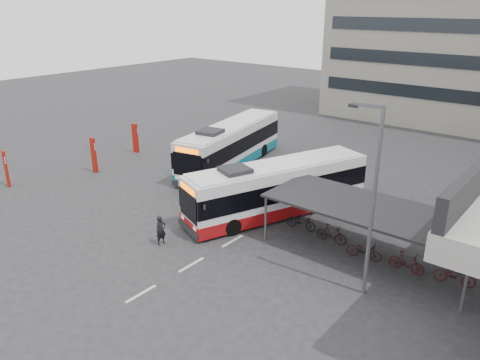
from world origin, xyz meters
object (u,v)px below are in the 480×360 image
Objects in this scene: bus_teal at (231,145)px; bus_main at (277,189)px; pedestrian at (161,230)px; lamp_post at (372,192)px.

bus_main is at bearing -43.79° from bus_teal.
bus_teal reaches higher than pedestrian.
lamp_post reaches higher than bus_teal.
bus_teal is 7.73× the size of pedestrian.
bus_teal is at bearing 144.27° from lamp_post.
bus_teal is 1.47× the size of lamp_post.
bus_teal is 17.73m from lamp_post.
pedestrian is 10.75m from lamp_post.
pedestrian is at bearing -170.06° from lamp_post.
lamp_post reaches higher than bus_main.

